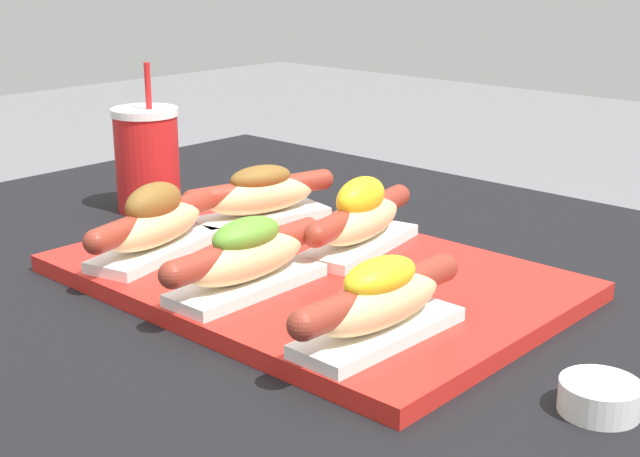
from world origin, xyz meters
TOP-DOWN VIEW (x-y plane):
  - serving_tray at (0.06, -0.00)m, footprint 0.50×0.35m
  - hot_dog_0 at (-0.09, -0.08)m, footprint 0.10×0.20m
  - hot_dog_1 at (0.06, -0.09)m, footprint 0.06×0.21m
  - hot_dog_2 at (0.22, -0.09)m, footprint 0.06×0.21m
  - hot_dog_3 at (-0.10, 0.08)m, footprint 0.10×0.20m
  - hot_dog_4 at (0.06, 0.08)m, footprint 0.09×0.21m
  - sauce_bowl at (0.40, -0.05)m, footprint 0.06×0.06m
  - drink_cup at (-0.30, 0.06)m, footprint 0.09×0.09m

SIDE VIEW (x-z plane):
  - serving_tray at x=0.06m, z-range 0.76..0.78m
  - sauce_bowl at x=0.40m, z-range 0.76..0.78m
  - hot_dog_3 at x=-0.10m, z-range 0.77..0.84m
  - hot_dog_2 at x=0.22m, z-range 0.77..0.85m
  - hot_dog_1 at x=0.06m, z-range 0.77..0.85m
  - hot_dog_0 at x=-0.09m, z-range 0.77..0.85m
  - hot_dog_4 at x=0.06m, z-range 0.77..0.85m
  - drink_cup at x=-0.30m, z-range 0.73..0.93m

